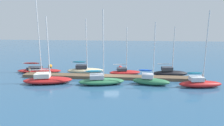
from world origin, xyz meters
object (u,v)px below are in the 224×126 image
object	(u,v)px
sailboat_0	(39,69)
sailboat_5	(150,80)
sailboat_2	(85,70)
mooring_buoy_red	(120,68)
sailboat_1	(47,79)
mooring_buoy_orange	(50,66)
sailboat_7	(200,83)
sailboat_3	(101,80)
sailboat_6	(170,73)
sailboat_4	(125,72)

from	to	relation	value
sailboat_0	sailboat_5	xyz separation A→B (m)	(18.49, -5.00, 0.13)
sailboat_2	mooring_buoy_red	bearing A→B (deg)	21.20
sailboat_1	mooring_buoy_orange	world-z (taller)	sailboat_1
sailboat_1	mooring_buoy_orange	bearing A→B (deg)	99.02
sailboat_2	sailboat_7	bearing A→B (deg)	-24.91
sailboat_3	sailboat_6	size ratio (longest dim) A/B	1.29
sailboat_7	sailboat_0	bearing A→B (deg)	160.86
sailboat_6	sailboat_3	bearing A→B (deg)	-158.83
mooring_buoy_orange	mooring_buoy_red	xyz separation A→B (m)	(13.24, -0.08, 0.01)
sailboat_5	mooring_buoy_orange	bearing A→B (deg)	162.45
sailboat_5	sailboat_2	bearing A→B (deg)	161.11
mooring_buoy_red	mooring_buoy_orange	bearing A→B (deg)	179.65
sailboat_0	sailboat_4	bearing A→B (deg)	-4.48
sailboat_3	sailboat_4	size ratio (longest dim) A/B	1.32
sailboat_1	sailboat_3	bearing A→B (deg)	-9.31
sailboat_1	mooring_buoy_red	size ratio (longest dim) A/B	13.00
sailboat_1	sailboat_7	world-z (taller)	sailboat_7
sailboat_4	sailboat_5	size ratio (longest dim) A/B	0.90
sailboat_3	mooring_buoy_orange	distance (m)	14.04
sailboat_0	sailboat_2	size ratio (longest dim) A/B	1.39
sailboat_5	sailboat_0	bearing A→B (deg)	172.36
sailboat_6	mooring_buoy_red	world-z (taller)	sailboat_6
sailboat_2	sailboat_6	world-z (taller)	sailboat_2
sailboat_6	mooring_buoy_red	bearing A→B (deg)	150.75
sailboat_2	sailboat_7	xyz separation A→B (m)	(16.84, -5.65, 0.02)
sailboat_4	sailboat_6	xyz separation A→B (m)	(7.24, -0.36, 0.12)
sailboat_3	mooring_buoy_red	distance (m)	9.05
sailboat_2	sailboat_4	size ratio (longest dim) A/B	1.18
sailboat_3	sailboat_7	distance (m)	13.30
mooring_buoy_orange	sailboat_3	bearing A→B (deg)	-38.94
sailboat_0	sailboat_3	distance (m)	12.86
sailboat_1	mooring_buoy_red	distance (m)	13.38
sailboat_0	sailboat_1	size ratio (longest dim) A/B	1.36
sailboat_4	sailboat_1	bearing A→B (deg)	-161.51
sailboat_6	mooring_buoy_orange	size ratio (longest dim) A/B	11.19
sailboat_2	mooring_buoy_red	size ratio (longest dim) A/B	12.76
sailboat_6	sailboat_7	size ratio (longest dim) A/B	0.79
mooring_buoy_orange	mooring_buoy_red	distance (m)	13.24
sailboat_0	sailboat_4	xyz separation A→B (m)	(14.78, -0.07, -0.04)
mooring_buoy_orange	sailboat_0	bearing A→B (deg)	-101.87
sailboat_0	sailboat_2	bearing A→B (deg)	-3.00
sailboat_4	mooring_buoy_orange	size ratio (longest dim) A/B	10.97
mooring_buoy_orange	mooring_buoy_red	bearing A→B (deg)	-0.35
sailboat_2	sailboat_5	xyz separation A→B (m)	(10.42, -5.17, 0.03)
sailboat_0	sailboat_6	bearing A→B (deg)	-5.32
sailboat_2	mooring_buoy_orange	world-z (taller)	sailboat_2
sailboat_7	mooring_buoy_red	bearing A→B (deg)	134.81
sailboat_0	sailboat_2	world-z (taller)	sailboat_0
sailboat_0	sailboat_7	xyz separation A→B (m)	(24.91, -5.48, 0.12)
sailboat_2	sailboat_4	xyz separation A→B (m)	(6.71, -0.24, -0.14)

